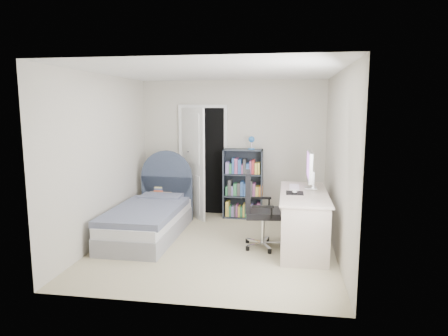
# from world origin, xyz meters

# --- Properties ---
(room_shell) EXTENTS (3.50, 3.70, 2.60)m
(room_shell) POSITION_xyz_m (0.00, 0.00, 1.25)
(room_shell) COLOR tan
(room_shell) RESTS_ON ground
(door) EXTENTS (0.92, 0.64, 2.06)m
(door) POSITION_xyz_m (-0.64, 1.58, 1.03)
(door) COLOR black
(door) RESTS_ON ground
(bed) EXTENTS (0.98, 2.04, 1.25)m
(bed) POSITION_xyz_m (-1.12, 0.32, 0.28)
(bed) COLOR gray
(bed) RESTS_ON ground
(nightstand) EXTENTS (0.41, 0.41, 0.60)m
(nightstand) POSITION_xyz_m (-1.22, 1.31, 0.39)
(nightstand) COLOR #D5B283
(nightstand) RESTS_ON ground
(floor_lamp) EXTENTS (0.18, 0.18, 1.25)m
(floor_lamp) POSITION_xyz_m (-0.81, 1.58, 0.51)
(floor_lamp) COLOR silver
(floor_lamp) RESTS_ON ground
(bookcase) EXTENTS (0.71, 0.30, 1.50)m
(bookcase) POSITION_xyz_m (0.24, 1.57, 0.59)
(bookcase) COLOR #313943
(bookcase) RESTS_ON ground
(desk) EXTENTS (0.67, 1.66, 1.36)m
(desk) POSITION_xyz_m (1.26, 0.16, 0.44)
(desk) COLOR beige
(desk) RESTS_ON ground
(office_chair) EXTENTS (0.58, 0.60, 1.11)m
(office_chair) POSITION_xyz_m (0.60, 0.05, 0.61)
(office_chair) COLOR silver
(office_chair) RESTS_ON ground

